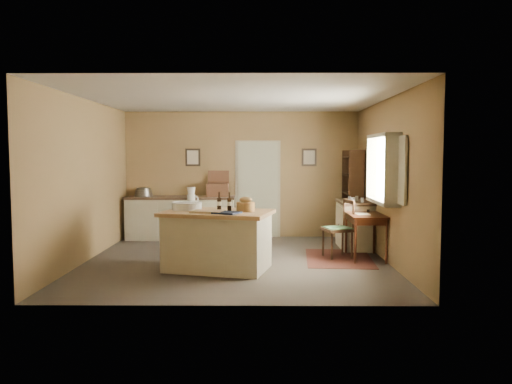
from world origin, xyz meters
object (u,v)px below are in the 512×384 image
(writing_desk, at_px, (366,220))
(shelving_unit, at_px, (355,196))
(sideboard, at_px, (181,216))
(work_island, at_px, (217,238))
(desk_chair, at_px, (337,229))
(right_cabinet, at_px, (355,224))

(writing_desk, distance_m, shelving_unit, 1.82)
(sideboard, relative_size, shelving_unit, 1.22)
(writing_desk, bearing_deg, work_island, -161.42)
(writing_desk, relative_size, desk_chair, 0.98)
(desk_chair, bearing_deg, right_cabinet, 47.10)
(shelving_unit, bearing_deg, right_cabinet, -100.48)
(work_island, distance_m, shelving_unit, 3.73)
(sideboard, relative_size, desk_chair, 2.33)
(work_island, xyz_separation_m, shelving_unit, (2.62, 2.62, 0.45))
(sideboard, height_order, right_cabinet, sideboard)
(desk_chair, bearing_deg, writing_desk, -24.90)
(writing_desk, distance_m, right_cabinet, 1.00)
(right_cabinet, xyz_separation_m, shelving_unit, (0.15, 0.81, 0.48))
(work_island, distance_m, sideboard, 2.99)
(work_island, height_order, desk_chair, work_island)
(sideboard, xyz_separation_m, writing_desk, (3.46, -1.99, 0.19))
(sideboard, distance_m, shelving_unit, 3.65)
(work_island, relative_size, right_cabinet, 1.73)
(work_island, xyz_separation_m, sideboard, (-1.00, 2.82, -0.00))
(work_island, height_order, right_cabinet, work_island)
(sideboard, height_order, writing_desk, sideboard)
(desk_chair, bearing_deg, sideboard, 131.70)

